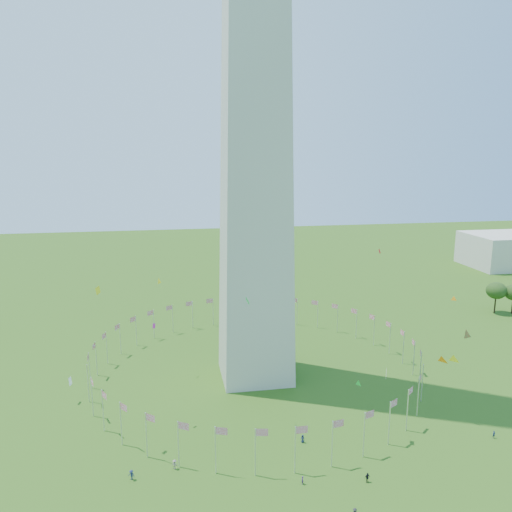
# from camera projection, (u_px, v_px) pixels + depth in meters

# --- Properties ---
(washington_monument) EXTENTS (16.80, 16.80, 169.00)m
(washington_monument) POSITION_uv_depth(u_px,v_px,m) (255.00, 16.00, 109.05)
(washington_monument) COLOR beige
(washington_monument) RESTS_ON ground
(flag_ring) EXTENTS (80.24, 80.24, 9.00)m
(flag_ring) POSITION_uv_depth(u_px,v_px,m) (255.00, 359.00, 125.41)
(flag_ring) COLOR silver
(flag_ring) RESTS_ON ground
(crowd) EXTENTS (82.58, 63.47, 1.86)m
(crowd) POSITION_uv_depth(u_px,v_px,m) (318.00, 512.00, 77.09)
(crowd) COLOR #3C1B53
(crowd) RESTS_ON ground
(kites_aloft) EXTENTS (91.16, 71.54, 31.03)m
(kites_aloft) POSITION_uv_depth(u_px,v_px,m) (361.00, 343.00, 100.78)
(kites_aloft) COLOR yellow
(kites_aloft) RESTS_ON ground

